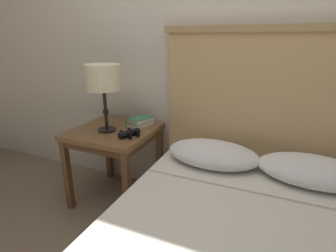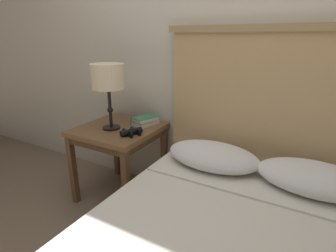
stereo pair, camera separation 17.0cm
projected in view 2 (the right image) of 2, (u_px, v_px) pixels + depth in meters
name	position (u px, v px, depth m)	size (l,w,h in m)	color
wall_back	(217.00, 28.00, 1.75)	(8.00, 0.06, 2.60)	beige
nightstand	(119.00, 137.00, 2.02)	(0.58, 0.58, 0.59)	brown
table_lamp	(108.00, 78.00, 1.84)	(0.24, 0.24, 0.48)	black
book_on_nightstand	(145.00, 122.00, 2.05)	(0.18, 0.22, 0.04)	silver
book_stacked_on_top	(145.00, 119.00, 2.03)	(0.17, 0.21, 0.03)	silver
binoculars_pair	(131.00, 132.00, 1.83)	(0.16, 0.16, 0.05)	black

